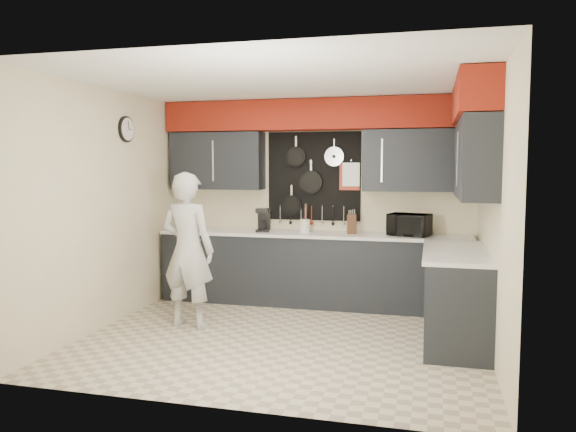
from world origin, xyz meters
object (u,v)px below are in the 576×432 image
(utensil_crock, at_px, (305,226))
(person, at_px, (188,250))
(knife_block, at_px, (352,224))
(coffee_maker, at_px, (263,220))
(microwave, at_px, (409,225))

(utensil_crock, height_order, person, person)
(knife_block, bearing_deg, utensil_crock, 176.96)
(knife_block, distance_m, utensil_crock, 0.60)
(person, bearing_deg, knife_block, -132.97)
(coffee_maker, bearing_deg, person, -122.41)
(knife_block, bearing_deg, person, -144.38)
(person, bearing_deg, utensil_crock, -119.93)
(microwave, distance_m, person, 2.65)
(microwave, height_order, knife_block, microwave)
(utensil_crock, bearing_deg, person, -128.13)
(microwave, relative_size, utensil_crock, 2.86)
(knife_block, bearing_deg, coffee_maker, 178.36)
(knife_block, relative_size, coffee_maker, 0.81)
(microwave, height_order, utensil_crock, microwave)
(microwave, xyz_separation_m, knife_block, (-0.70, 0.02, -0.01))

